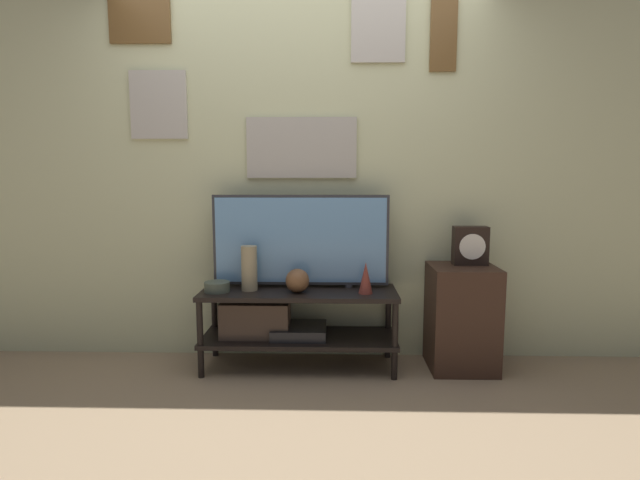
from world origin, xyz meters
The scene contains 10 objects.
ground_plane centered at (0.00, 0.00, 0.00)m, with size 12.00×12.00×0.00m, color #997F60.
wall_back centered at (0.00, 0.54, 1.36)m, with size 6.40×0.08×2.70m.
media_console centered at (-0.11, 0.26, 0.33)m, with size 1.29×0.45×0.53m.
television centered at (0.01, 0.36, 0.85)m, with size 1.18×0.05×0.63m.
vase_tall_ceramic centered at (-0.33, 0.26, 0.67)m, with size 0.10×0.10×0.30m.
vase_slim_bronze centered at (0.44, 0.19, 0.63)m, with size 0.09×0.09×0.20m.
vase_wide_bowl centered at (-0.53, 0.21, 0.56)m, with size 0.16×0.16×0.07m.
vase_round_glass centered at (-0.01, 0.21, 0.60)m, with size 0.16×0.16×0.16m.
side_table centered at (1.08, 0.28, 0.35)m, with size 0.43×0.41×0.69m.
mantel_clock centered at (1.13, 0.34, 0.82)m, with size 0.23×0.11×0.26m.
Camera 1 is at (0.22, -2.95, 1.28)m, focal length 28.00 mm.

